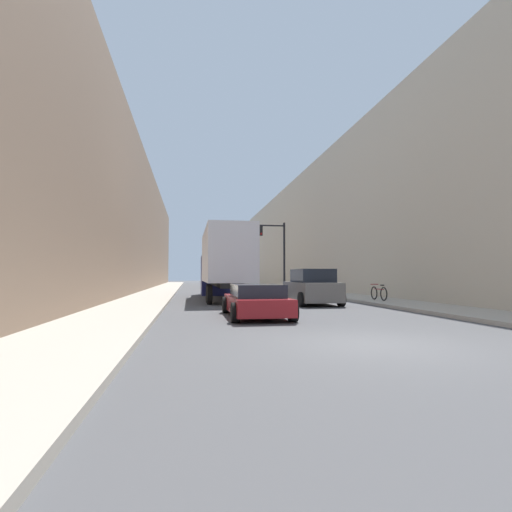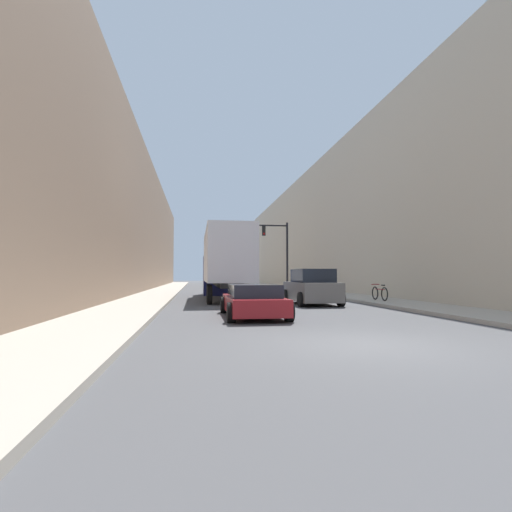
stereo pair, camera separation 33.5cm
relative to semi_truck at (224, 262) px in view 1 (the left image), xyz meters
name	(u,v)px [view 1 (the left image)]	position (x,y,z in m)	size (l,w,h in m)	color
ground_plane	(374,345)	(1.78, -17.20, -2.30)	(200.00, 200.00, 0.00)	#4C4C4F
sidewalk_right	(296,290)	(8.23, 12.80, -2.23)	(2.91, 80.00, 0.15)	#B2A899
sidewalk_left	(162,290)	(-4.66, 12.80, -2.23)	(2.91, 80.00, 0.15)	#B2A899
building_right	(339,228)	(12.69, 12.80, 3.96)	(6.00, 80.00, 12.52)	beige
building_left	(113,223)	(-9.12, 12.80, 3.95)	(6.00, 80.00, 12.50)	#846B56
semi_truck	(224,262)	(0.00, 0.00, 0.00)	(2.53, 12.29, 4.16)	silver
sedan_car	(256,301)	(0.21, -11.22, -1.73)	(2.11, 4.56, 1.17)	maroon
suv_car	(312,288)	(4.04, -5.60, -1.46)	(2.19, 4.44, 1.80)	slate
traffic_signal_gantry	(267,243)	(5.02, 11.05, 2.16)	(6.76, 0.35, 6.42)	black
parked_bicycle	(379,293)	(7.89, -5.26, -1.77)	(0.44, 1.82, 0.86)	black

